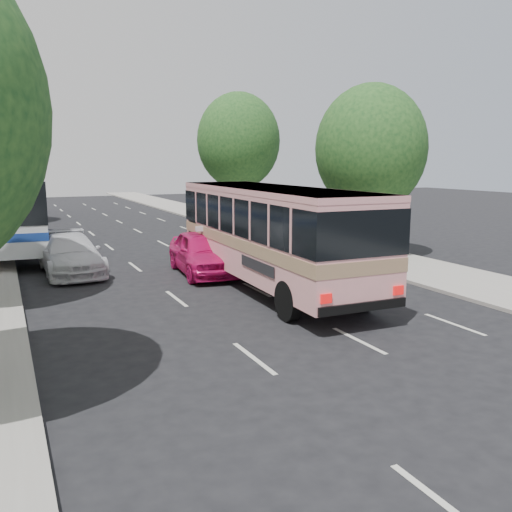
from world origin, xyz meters
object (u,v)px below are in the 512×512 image
pink_bus (271,226)px  tour_coach_front (13,201)px  tour_coach_rear (8,192)px  pink_taxi (203,253)px  white_pickup (71,254)px

pink_bus → tour_coach_front: size_ratio=0.81×
tour_coach_front → tour_coach_rear: 19.11m
pink_bus → tour_coach_rear: pink_bus is taller
pink_taxi → tour_coach_rear: (-6.56, 28.73, 1.11)m
white_pickup → tour_coach_front: (-1.80, 7.26, 1.70)m
tour_coach_rear → pink_taxi: bearing=-75.8°
white_pickup → tour_coach_front: bearing=102.4°
pink_taxi → tour_coach_rear: 29.49m
pink_bus → white_pickup: pink_bus is taller
white_pickup → tour_coach_front: size_ratio=0.38×
pink_bus → tour_coach_rear: 33.08m
tour_coach_rear → pink_bus: bearing=-74.9°
pink_taxi → tour_coach_rear: size_ratio=0.46×
white_pickup → tour_coach_rear: tour_coach_rear is taller
pink_taxi → tour_coach_front: 11.75m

